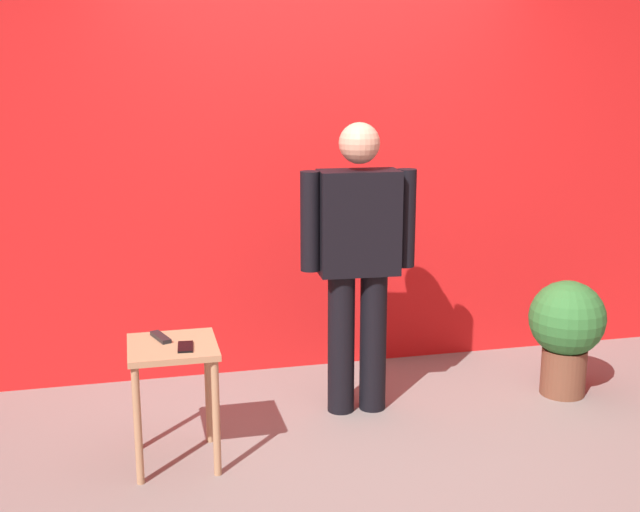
# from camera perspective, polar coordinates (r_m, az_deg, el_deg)

# --- Properties ---
(ground_plane) EXTENTS (12.00, 12.00, 0.00)m
(ground_plane) POSITION_cam_1_polar(r_m,az_deg,el_deg) (4.12, 4.22, -14.01)
(ground_plane) COLOR gray
(back_wall_red) EXTENTS (5.43, 0.12, 3.16)m
(back_wall_red) POSITION_cam_1_polar(r_m,az_deg,el_deg) (5.00, -0.28, 9.74)
(back_wall_red) COLOR red
(back_wall_red) RESTS_ON ground_plane
(standing_person) EXTENTS (0.64, 0.24, 1.61)m
(standing_person) POSITION_cam_1_polar(r_m,az_deg,el_deg) (4.35, 2.72, 0.14)
(standing_person) COLOR black
(standing_person) RESTS_ON ground_plane
(side_table) EXTENTS (0.42, 0.42, 0.61)m
(side_table) POSITION_cam_1_polar(r_m,az_deg,el_deg) (3.94, -10.35, -7.87)
(side_table) COLOR tan
(side_table) RESTS_ON ground_plane
(cell_phone) EXTENTS (0.08, 0.15, 0.01)m
(cell_phone) POSITION_cam_1_polar(r_m,az_deg,el_deg) (3.83, -9.51, -6.36)
(cell_phone) COLOR black
(cell_phone) RESTS_ON side_table
(tv_remote) EXTENTS (0.10, 0.18, 0.02)m
(tv_remote) POSITION_cam_1_polar(r_m,az_deg,el_deg) (3.97, -11.23, -5.66)
(tv_remote) COLOR black
(tv_remote) RESTS_ON side_table
(potted_plant) EXTENTS (0.44, 0.44, 0.69)m
(potted_plant) POSITION_cam_1_polar(r_m,az_deg,el_deg) (4.91, 17.06, -4.90)
(potted_plant) COLOR brown
(potted_plant) RESTS_ON ground_plane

